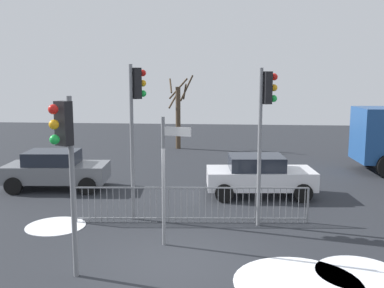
% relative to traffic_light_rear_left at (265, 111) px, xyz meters
% --- Properties ---
extents(ground_plane, '(60.00, 60.00, 0.00)m').
position_rel_traffic_light_rear_left_xyz_m(ground_plane, '(-2.09, -2.77, -3.30)').
color(ground_plane, '#26282D').
extents(traffic_light_rear_left, '(0.53, 0.40, 4.50)m').
position_rel_traffic_light_rear_left_xyz_m(traffic_light_rear_left, '(0.00, 0.00, 0.00)').
color(traffic_light_rear_left, slate).
rests_on(traffic_light_rear_left, ground).
extents(traffic_light_rear_right, '(0.41, 0.52, 3.88)m').
position_rel_traffic_light_rear_left_xyz_m(traffic_light_rear_right, '(-4.30, -3.88, -0.46)').
color(traffic_light_rear_right, slate).
rests_on(traffic_light_rear_right, ground).
extents(traffic_light_mid_right, '(0.47, 0.47, 4.62)m').
position_rel_traffic_light_rear_left_xyz_m(traffic_light_mid_right, '(-3.74, 0.28, 0.08)').
color(traffic_light_mid_right, slate).
rests_on(traffic_light_mid_right, ground).
extents(direction_sign_post, '(0.76, 0.28, 3.29)m').
position_rel_traffic_light_rear_left_xyz_m(direction_sign_post, '(-2.55, -1.81, -1.46)').
color(direction_sign_post, slate).
rests_on(direction_sign_post, ground).
extents(pedestrian_guard_railing, '(6.93, 0.61, 1.07)m').
position_rel_traffic_light_rear_left_xyz_m(pedestrian_guard_railing, '(-2.10, 0.01, -2.75)').
color(pedestrian_guard_railing, slate).
rests_on(pedestrian_guard_railing, ground).
extents(car_white_far, '(3.94, 2.21, 1.47)m').
position_rel_traffic_light_rear_left_xyz_m(car_white_far, '(0.09, 3.18, -2.53)').
color(car_white_far, silver).
rests_on(car_white_far, ground).
extents(car_grey_near, '(3.92, 2.18, 1.47)m').
position_rel_traffic_light_rear_left_xyz_m(car_grey_near, '(-7.57, 3.51, -2.53)').
color(car_grey_near, slate).
rests_on(car_grey_near, ground).
extents(bare_tree_left, '(1.55, 1.49, 4.35)m').
position_rel_traffic_light_rear_left_xyz_m(bare_tree_left, '(-4.05, 13.53, -1.16)').
color(bare_tree_left, '#473828').
rests_on(bare_tree_left, ground).
extents(snow_patch_kerb, '(1.89, 1.89, 0.01)m').
position_rel_traffic_light_rear_left_xyz_m(snow_patch_kerb, '(1.90, -3.08, -3.29)').
color(snow_patch_kerb, white).
rests_on(snow_patch_kerb, ground).
extents(snow_patch_island, '(1.70, 1.70, 0.01)m').
position_rel_traffic_light_rear_left_xyz_m(snow_patch_island, '(-5.93, -0.68, -3.29)').
color(snow_patch_island, white).
rests_on(snow_patch_island, ground).
extents(snow_patch_verge, '(2.69, 2.69, 0.01)m').
position_rel_traffic_light_rear_left_xyz_m(snow_patch_verge, '(0.49, -3.69, -3.29)').
color(snow_patch_verge, white).
rests_on(snow_patch_verge, ground).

